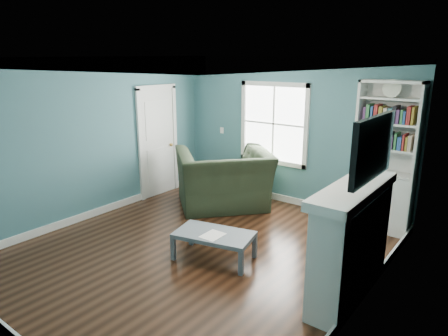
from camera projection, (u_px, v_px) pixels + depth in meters
The scene contains 13 objects.
floor at pixel (198, 250), 5.60m from camera, with size 5.00×5.00×0.00m, color black.
room_walls at pixel (196, 139), 5.18m from camera, with size 5.00×5.00×5.00m.
trim at pixel (196, 165), 5.28m from camera, with size 4.50×5.00×2.60m.
window at pixel (274, 124), 7.30m from camera, with size 1.40×0.06×1.50m.
bookshelf at pixel (384, 172), 6.08m from camera, with size 0.90×0.35×2.31m.
fireplace at pixel (352, 244), 4.36m from camera, with size 0.44×1.58×1.30m.
tv at pixel (373, 148), 4.01m from camera, with size 0.06×1.10×0.65m, color black.
door at pixel (158, 141), 7.70m from camera, with size 0.12×0.98×2.17m.
ceiling_fixture at pixel (260, 63), 4.48m from camera, with size 0.38×0.38×0.15m.
light_switch at pixel (222, 130), 8.07m from camera, with size 0.08×0.01×0.12m, color white.
recliner at pixel (223, 169), 7.10m from camera, with size 1.59×1.03×1.39m, color black.
coffee_table at pixel (214, 236), 5.28m from camera, with size 1.13×0.78×0.37m.
paper_sheet at pixel (213, 235), 5.19m from camera, with size 0.24×0.30×0.00m, color white.
Camera 1 is at (3.40, -3.82, 2.59)m, focal length 32.00 mm.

